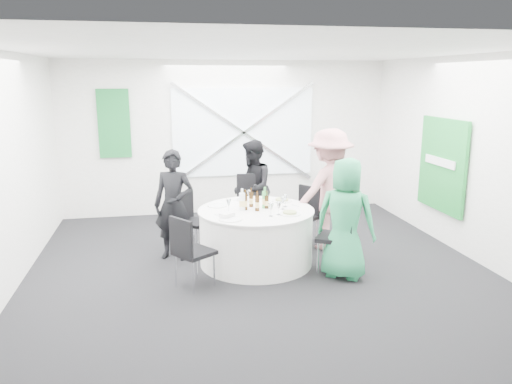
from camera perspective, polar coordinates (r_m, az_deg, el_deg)
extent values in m
plane|color=black|center=(6.74, 0.33, -8.69)|extent=(6.00, 6.00, 0.00)
plane|color=silver|center=(6.27, 0.36, 15.82)|extent=(6.00, 6.00, 0.00)
plane|color=silver|center=(9.29, -3.33, 6.21)|extent=(6.00, 0.00, 6.00)
plane|color=silver|center=(3.55, 9.99, -5.05)|extent=(6.00, 0.00, 6.00)
plane|color=silver|center=(6.48, -26.66, 1.92)|extent=(0.00, 6.00, 6.00)
plane|color=silver|center=(7.54, 23.35, 3.61)|extent=(0.00, 6.00, 6.00)
cube|color=white|center=(9.28, -1.45, 6.84)|extent=(2.60, 0.03, 1.60)
cube|color=silver|center=(9.24, -1.41, 6.81)|extent=(2.63, 0.05, 1.84)
cube|color=silver|center=(9.24, -1.41, 6.81)|extent=(2.63, 0.05, 1.84)
cube|color=#166F2C|center=(9.16, -15.92, 7.53)|extent=(0.55, 0.04, 1.20)
cube|color=#18842F|center=(8.03, 20.49, 2.91)|extent=(0.05, 1.20, 1.40)
cylinder|color=white|center=(6.80, 0.00, -5.18)|extent=(1.52, 1.52, 0.74)
cylinder|color=white|center=(6.69, 0.00, -2.09)|extent=(1.56, 1.56, 0.02)
cube|color=black|center=(7.71, -0.52, -2.01)|extent=(0.51, 0.51, 0.05)
cube|color=black|center=(7.86, -0.62, 0.34)|extent=(0.44, 0.10, 0.49)
cylinder|color=silver|center=(7.98, 0.74, -3.43)|extent=(0.02, 0.02, 0.47)
cylinder|color=silver|center=(7.96, -1.95, -3.49)|extent=(0.02, 0.02, 0.47)
cylinder|color=silver|center=(7.62, 0.98, -4.22)|extent=(0.02, 0.02, 0.47)
cylinder|color=silver|center=(7.60, -1.84, -4.28)|extent=(0.02, 0.02, 0.47)
cube|color=black|center=(7.34, -6.96, -3.49)|extent=(0.55, 0.55, 0.05)
cube|color=black|center=(7.39, -8.16, -1.53)|extent=(0.28, 0.30, 0.42)
cylinder|color=silver|center=(7.62, -7.14, -4.61)|extent=(0.02, 0.02, 0.40)
cylinder|color=silver|center=(7.39, -8.65, -5.23)|extent=(0.02, 0.02, 0.40)
cylinder|color=silver|center=(7.44, -5.20, -5.00)|extent=(0.02, 0.02, 0.40)
cylinder|color=silver|center=(7.20, -6.68, -5.66)|extent=(0.02, 0.02, 0.40)
cube|color=black|center=(7.52, 5.18, -2.96)|extent=(0.56, 0.56, 0.05)
cube|color=black|center=(7.60, 6.10, -0.92)|extent=(0.26, 0.33, 0.43)
cylinder|color=silver|center=(7.62, 6.88, -4.56)|extent=(0.02, 0.02, 0.41)
cylinder|color=silver|center=(7.80, 4.93, -4.09)|extent=(0.02, 0.02, 0.41)
cylinder|color=silver|center=(7.36, 5.38, -5.14)|extent=(0.02, 0.02, 0.41)
cylinder|color=silver|center=(7.56, 3.41, -4.63)|extent=(0.02, 0.02, 0.41)
cube|color=black|center=(6.52, 9.04, -5.15)|extent=(0.61, 0.61, 0.05)
cube|color=black|center=(6.41, 11.01, -3.04)|extent=(0.25, 0.39, 0.48)
cylinder|color=silver|center=(6.40, 10.30, -7.90)|extent=(0.02, 0.02, 0.46)
cylinder|color=silver|center=(6.74, 10.76, -6.84)|extent=(0.02, 0.02, 0.46)
cylinder|color=silver|center=(6.46, 7.09, -7.60)|extent=(0.02, 0.02, 0.46)
cylinder|color=silver|center=(6.79, 7.72, -6.57)|extent=(0.02, 0.02, 0.46)
cube|color=black|center=(6.07, -7.05, -6.87)|extent=(0.57, 0.57, 0.05)
cube|color=black|center=(5.88, -8.57, -5.09)|extent=(0.26, 0.34, 0.44)
cylinder|color=silver|center=(6.17, -9.18, -8.86)|extent=(0.02, 0.02, 0.42)
cylinder|color=silver|center=(5.93, -7.18, -9.71)|extent=(0.02, 0.02, 0.42)
cylinder|color=silver|center=(6.37, -6.82, -8.10)|extent=(0.02, 0.02, 0.42)
cylinder|color=silver|center=(6.13, -4.79, -8.88)|extent=(0.02, 0.02, 0.42)
imported|color=black|center=(6.97, -9.37, -1.49)|extent=(0.65, 0.54, 1.54)
imported|color=black|center=(7.93, -0.43, 0.44)|extent=(0.51, 0.80, 1.54)
imported|color=tan|center=(7.34, 8.36, 0.25)|extent=(1.26, 0.88, 1.78)
imported|color=#27925B|center=(6.32, 10.18, -3.02)|extent=(0.90, 0.83, 1.54)
cylinder|color=white|center=(7.18, -1.27, -0.89)|extent=(0.25, 0.25, 0.01)
cylinder|color=white|center=(6.88, -4.45, -1.55)|extent=(0.27, 0.27, 0.01)
cylinder|color=white|center=(7.13, 2.97, -1.01)|extent=(0.28, 0.28, 0.01)
cylinder|color=#92AA5B|center=(7.13, 2.98, -0.85)|extent=(0.18, 0.18, 0.02)
cylinder|color=white|center=(6.46, 3.88, -2.50)|extent=(0.27, 0.27, 0.01)
cylinder|color=#92AA5B|center=(6.46, 3.89, -2.33)|extent=(0.18, 0.18, 0.02)
cylinder|color=white|center=(6.22, -2.95, -3.11)|extent=(0.29, 0.29, 0.01)
cube|color=white|center=(6.29, -3.33, -2.61)|extent=(0.22, 0.21, 0.05)
cylinder|color=#3B220A|center=(6.64, -1.24, -1.15)|extent=(0.06, 0.06, 0.22)
cylinder|color=#3B220A|center=(6.61, -1.25, 0.01)|extent=(0.02, 0.02, 0.06)
cylinder|color=#E4C878|center=(6.65, -1.24, -1.33)|extent=(0.06, 0.06, 0.08)
cylinder|color=#3B220A|center=(6.80, -0.56, -0.86)|extent=(0.06, 0.06, 0.21)
cylinder|color=#3B220A|center=(6.77, -0.56, 0.23)|extent=(0.02, 0.02, 0.06)
cylinder|color=#E4C878|center=(6.80, -0.56, -1.03)|extent=(0.06, 0.06, 0.07)
cylinder|color=#3B220A|center=(6.72, 1.21, -1.13)|extent=(0.06, 0.06, 0.18)
cylinder|color=#3B220A|center=(6.69, 1.22, -0.12)|extent=(0.02, 0.02, 0.06)
cylinder|color=#E4C878|center=(6.73, 1.21, -1.28)|extent=(0.06, 0.06, 0.06)
cylinder|color=#3B220A|center=(6.59, 0.13, -1.29)|extent=(0.06, 0.06, 0.21)
cylinder|color=#3B220A|center=(6.56, 0.13, -0.15)|extent=(0.02, 0.02, 0.06)
cylinder|color=#E4C878|center=(6.60, 0.13, -1.47)|extent=(0.06, 0.06, 0.07)
cylinder|color=green|center=(6.74, 1.02, -0.89)|extent=(0.08, 0.08, 0.23)
cylinder|color=green|center=(6.70, 1.03, 0.31)|extent=(0.03, 0.03, 0.06)
cylinder|color=#E4C878|center=(6.74, 1.02, -1.08)|extent=(0.08, 0.08, 0.08)
cylinder|color=white|center=(6.62, -1.60, -1.12)|extent=(0.08, 0.08, 0.24)
cylinder|color=white|center=(6.58, -1.60, 0.13)|extent=(0.03, 0.03, 0.06)
cylinder|color=#E4C878|center=(6.62, -1.59, -1.31)|extent=(0.08, 0.08, 0.08)
cylinder|color=white|center=(6.37, 1.72, -2.76)|extent=(0.06, 0.06, 0.00)
cylinder|color=white|center=(6.35, 1.73, -2.31)|extent=(0.01, 0.01, 0.10)
cone|color=white|center=(6.33, 1.73, -1.65)|extent=(0.07, 0.07, 0.08)
cylinder|color=white|center=(6.84, 3.35, -1.67)|extent=(0.06, 0.06, 0.00)
cylinder|color=white|center=(6.83, 3.36, -1.25)|extent=(0.01, 0.01, 0.10)
cone|color=white|center=(6.81, 3.37, -0.63)|extent=(0.07, 0.07, 0.08)
cylinder|color=white|center=(6.44, 2.61, -2.59)|extent=(0.06, 0.06, 0.00)
cylinder|color=white|center=(6.42, 2.62, -2.15)|extent=(0.01, 0.01, 0.10)
cone|color=white|center=(6.40, 2.62, -1.49)|extent=(0.07, 0.07, 0.08)
cylinder|color=white|center=(7.09, -0.81, -1.12)|extent=(0.06, 0.06, 0.00)
cylinder|color=white|center=(7.08, -0.81, -0.72)|extent=(0.01, 0.01, 0.10)
cone|color=white|center=(7.06, -0.81, -0.12)|extent=(0.07, 0.07, 0.08)
cylinder|color=white|center=(6.58, -3.14, -2.25)|extent=(0.06, 0.06, 0.00)
cylinder|color=white|center=(6.57, -3.14, -1.81)|extent=(0.01, 0.01, 0.10)
cone|color=white|center=(6.55, -3.15, -1.17)|extent=(0.07, 0.07, 0.08)
cylinder|color=white|center=(6.70, 3.08, -1.97)|extent=(0.06, 0.06, 0.00)
cylinder|color=white|center=(6.69, 3.09, -1.54)|extent=(0.01, 0.01, 0.10)
cone|color=white|center=(6.67, 3.10, -0.90)|extent=(0.07, 0.07, 0.08)
cube|color=silver|center=(6.90, 4.49, -1.55)|extent=(0.08, 0.14, 0.01)
cube|color=silver|center=(7.18, 2.25, -0.95)|extent=(0.09, 0.13, 0.01)
cube|color=silver|center=(6.39, -4.28, -2.72)|extent=(0.11, 0.12, 0.01)
cube|color=silver|center=(6.19, -2.31, -3.21)|extent=(0.10, 0.13, 0.01)
cube|color=silver|center=(7.24, 0.39, -0.81)|extent=(0.15, 0.02, 0.01)
cube|color=silver|center=(7.19, -2.04, -0.92)|extent=(0.15, 0.02, 0.01)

